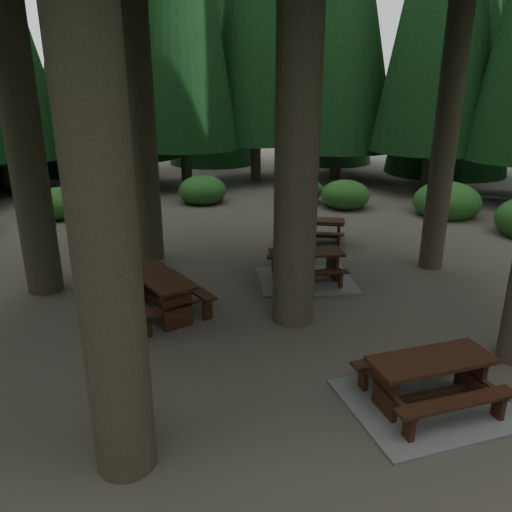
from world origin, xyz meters
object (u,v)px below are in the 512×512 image
object	(u,v)px
picnic_table_a	(428,389)
picnic_table_b	(159,288)
picnic_table_d	(318,227)
picnic_table_c	(306,271)

from	to	relation	value
picnic_table_a	picnic_table_b	bearing A→B (deg)	127.90
picnic_table_a	picnic_table_d	world-z (taller)	picnic_table_a
picnic_table_c	picnic_table_d	bearing A→B (deg)	72.66
picnic_table_b	picnic_table_c	size ratio (longest dim) A/B	0.91
picnic_table_a	picnic_table_c	xyz separation A→B (m)	(0.24, 5.22, -0.02)
picnic_table_b	picnic_table_c	distance (m)	3.76
picnic_table_c	picnic_table_b	bearing A→B (deg)	-156.11
picnic_table_b	picnic_table_d	world-z (taller)	picnic_table_b
picnic_table_b	picnic_table_d	bearing A→B (deg)	-72.66
picnic_table_a	picnic_table_b	xyz separation A→B (m)	(-3.43, 4.47, 0.30)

